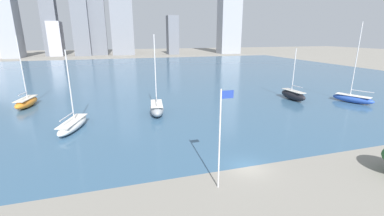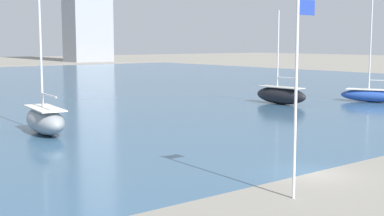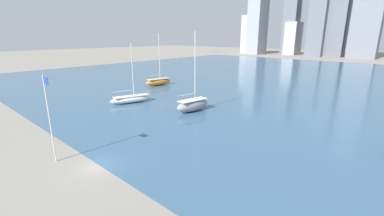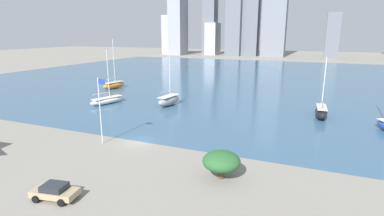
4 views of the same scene
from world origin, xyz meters
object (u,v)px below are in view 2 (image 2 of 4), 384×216
object	(u,v)px
flag_pole	(297,89)
sailboat_blue	(374,94)
sailboat_gray	(45,119)
sailboat_black	(281,95)

from	to	relation	value
flag_pole	sailboat_blue	bearing A→B (deg)	28.19
flag_pole	sailboat_gray	xyz separation A→B (m)	(-1.89, 24.29, -3.99)
sailboat_blue	sailboat_gray	bearing A→B (deg)	150.85
flag_pole	sailboat_gray	world-z (taller)	sailboat_gray
sailboat_gray	sailboat_blue	world-z (taller)	sailboat_blue
sailboat_gray	sailboat_black	size ratio (longest dim) A/B	1.26
flag_pole	sailboat_gray	bearing A→B (deg)	94.44
sailboat_gray	sailboat_blue	size ratio (longest dim) A/B	0.85
flag_pole	sailboat_black	world-z (taller)	sailboat_black
flag_pole	sailboat_blue	size ratio (longest dim) A/B	0.58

